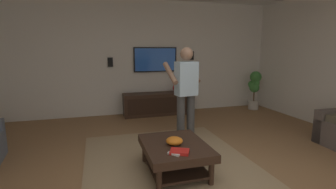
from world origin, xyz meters
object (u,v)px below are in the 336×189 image
(potted_plant_tall, at_px, (254,87))
(wall_speaker_right, at_px, (110,62))
(remote_black, at_px, (178,150))
(book, at_px, (180,152))
(tv, at_px, (155,60))
(vase_round, at_px, (177,88))
(remote_white, at_px, (174,154))
(bowl, at_px, (174,141))
(media_console, at_px, (158,104))
(wall_speaker_left, at_px, (191,55))
(coffee_table, at_px, (175,151))
(person_standing, at_px, (186,89))

(potted_plant_tall, relative_size, wall_speaker_right, 4.73)
(remote_black, height_order, book, book)
(tv, height_order, vase_round, tv)
(remote_white, height_order, wall_speaker_right, wall_speaker_right)
(bowl, height_order, book, bowl)
(bowl, bearing_deg, media_console, -9.95)
(book, distance_m, wall_speaker_left, 3.97)
(potted_plant_tall, distance_m, remote_white, 4.49)
(coffee_table, xyz_separation_m, wall_speaker_left, (3.22, -1.48, 1.16))
(media_console, bearing_deg, book, -9.54)
(tv, bearing_deg, vase_round, 62.79)
(remote_black, relative_size, book, 0.68)
(coffee_table, bearing_deg, wall_speaker_left, -24.63)
(media_console, bearing_deg, vase_round, 88.54)
(coffee_table, height_order, tv, tv)
(media_console, xyz_separation_m, remote_black, (-3.19, 0.54, 0.14))
(tv, bearing_deg, wall_speaker_right, -90.68)
(coffee_table, height_order, remote_black, remote_black)
(book, height_order, wall_speaker_left, wall_speaker_left)
(person_standing, bearing_deg, remote_black, 147.70)
(tv, xyz_separation_m, potted_plant_tall, (-0.44, -2.62, -0.74))
(media_console, xyz_separation_m, wall_speaker_right, (0.25, 1.11, 1.03))
(wall_speaker_right, bearing_deg, vase_round, -99.46)
(book, xyz_separation_m, wall_speaker_right, (3.52, 0.56, 0.89))
(book, bearing_deg, remote_white, 48.21)
(media_console, distance_m, vase_round, 0.63)
(media_console, height_order, tv, tv)
(tv, distance_m, remote_white, 3.72)
(media_console, relative_size, tv, 1.55)
(wall_speaker_right, bearing_deg, media_console, -102.92)
(potted_plant_tall, relative_size, vase_round, 4.73)
(bowl, relative_size, wall_speaker_right, 0.98)
(tv, distance_m, potted_plant_tall, 2.76)
(coffee_table, height_order, person_standing, person_standing)
(person_standing, bearing_deg, wall_speaker_right, 19.53)
(potted_plant_tall, bearing_deg, tv, 80.41)
(potted_plant_tall, xyz_separation_m, bowl, (-2.79, 3.14, -0.17))
(book, relative_size, wall_speaker_left, 1.00)
(person_standing, height_order, vase_round, person_standing)
(remote_black, xyz_separation_m, book, (-0.07, 0.01, 0.01))
(vase_round, bearing_deg, coffee_table, 161.25)
(book, bearing_deg, coffee_table, -70.71)
(bowl, height_order, remote_black, bowl)
(potted_plant_tall, bearing_deg, coffee_table, 131.49)
(media_console, distance_m, book, 3.32)
(wall_speaker_right, bearing_deg, bowl, -169.83)
(book, bearing_deg, wall_speaker_left, -86.58)
(coffee_table, height_order, vase_round, vase_round)
(remote_white, height_order, remote_black, same)
(remote_black, xyz_separation_m, wall_speaker_right, (3.45, 0.56, 0.90))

